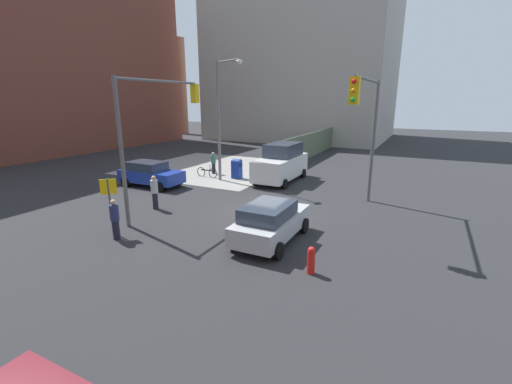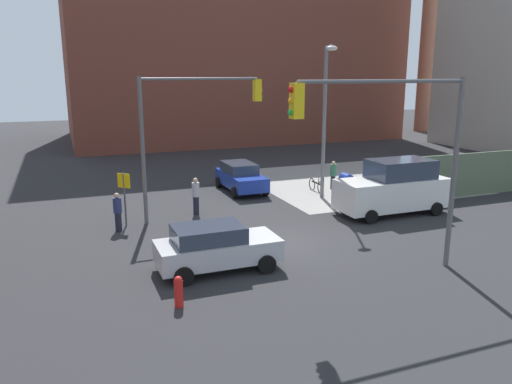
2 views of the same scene
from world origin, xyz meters
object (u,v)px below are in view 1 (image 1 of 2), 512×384
object	(u,v)px
traffic_signal_se_corner	(368,118)
pedestrian_crossing	(213,163)
street_lamp_corner	(221,113)
mailbox_blue	(237,168)
coupe_silver	(271,222)
pedestrian_waiting	(155,192)
sedan_blue	(150,174)
fire_hydrant	(311,260)
pedestrian_walking_north	(115,219)
traffic_signal_nw_corner	(155,119)
van_white_delivery	(281,163)
smokestack	(181,87)
bicycle_leaning_on_fence	(207,172)

from	to	relation	value
traffic_signal_se_corner	pedestrian_crossing	size ratio (longest dim) A/B	3.88
traffic_signal_se_corner	street_lamp_corner	xyz separation A→B (m)	(3.00, 9.96, 0.02)
mailbox_blue	coupe_silver	size ratio (longest dim) A/B	0.34
traffic_signal_se_corner	pedestrian_waiting	xyz separation A→B (m)	(-4.05, 9.70, -3.75)
mailbox_blue	coupe_silver	xyz separation A→B (m)	(-9.38, -6.93, 0.08)
traffic_signal_se_corner	sedan_blue	xyz separation A→B (m)	(-0.44, 13.42, -3.84)
traffic_signal_se_corner	mailbox_blue	xyz separation A→B (m)	(4.15, 9.50, -3.92)
mailbox_blue	fire_hydrant	size ratio (longest dim) A/B	1.52
pedestrian_waiting	pedestrian_walking_north	distance (m)	4.05
traffic_signal_nw_corner	pedestrian_walking_north	bearing A→B (deg)	-168.69
traffic_signal_nw_corner	pedestrian_crossing	distance (m)	10.27
traffic_signal_se_corner	fire_hydrant	size ratio (longest dim) A/B	6.91
traffic_signal_nw_corner	pedestrian_waiting	size ratio (longest dim) A/B	3.66
van_white_delivery	pedestrian_walking_north	size ratio (longest dim) A/B	3.20
street_lamp_corner	van_white_delivery	bearing A→B (deg)	-63.70
coupe_silver	van_white_delivery	xyz separation A→B (m)	(10.05, 3.73, 0.44)
mailbox_blue	sedan_blue	distance (m)	6.03
fire_hydrant	coupe_silver	size ratio (longest dim) A/B	0.22
pedestrian_waiting	pedestrian_walking_north	size ratio (longest dim) A/B	1.05
mailbox_blue	pedestrian_crossing	xyz separation A→B (m)	(0.60, 2.40, 0.11)
mailbox_blue	smokestack	bearing A→B (deg)	44.39
coupe_silver	pedestrian_waiting	distance (m)	7.23
pedestrian_waiting	bicycle_leaning_on_fence	size ratio (longest dim) A/B	1.01
van_white_delivery	bicycle_leaning_on_fence	distance (m)	5.62
sedan_blue	pedestrian_walking_north	size ratio (longest dim) A/B	2.53
pedestrian_waiting	traffic_signal_se_corner	bearing A→B (deg)	-52.62
traffic_signal_se_corner	coupe_silver	distance (m)	6.98
street_lamp_corner	pedestrian_waiting	bearing A→B (deg)	-177.89
smokestack	coupe_silver	xyz separation A→B (m)	(-34.92, -31.93, -6.68)
coupe_silver	sedan_blue	world-z (taller)	same
smokestack	coupe_silver	distance (m)	47.79
coupe_silver	pedestrian_crossing	xyz separation A→B (m)	(9.98, 9.33, 0.03)
mailbox_blue	pedestrian_walking_north	world-z (taller)	pedestrian_walking_north
fire_hydrant	pedestrian_waiting	size ratio (longest dim) A/B	0.53
mailbox_blue	sedan_blue	size ratio (longest dim) A/B	0.34
traffic_signal_nw_corner	traffic_signal_se_corner	xyz separation A→B (m)	(4.35, -9.00, 0.03)
mailbox_blue	sedan_blue	world-z (taller)	sedan_blue
street_lamp_corner	pedestrian_crossing	world-z (taller)	street_lamp_corner
smokestack	pedestrian_waiting	world-z (taller)	smokestack
fire_hydrant	pedestrian_walking_north	size ratio (longest dim) A/B	0.56
traffic_signal_nw_corner	mailbox_blue	size ratio (longest dim) A/B	4.55
smokestack	traffic_signal_nw_corner	xyz separation A→B (m)	(-34.04, -25.50, -2.88)
street_lamp_corner	coupe_silver	world-z (taller)	street_lamp_corner
pedestrian_crossing	mailbox_blue	bearing A→B (deg)	91.46
mailbox_blue	bicycle_leaning_on_fence	world-z (taller)	mailbox_blue
traffic_signal_nw_corner	smokestack	bearing A→B (deg)	36.84
pedestrian_crossing	coupe_silver	bearing A→B (deg)	58.56
mailbox_blue	van_white_delivery	distance (m)	3.31
van_white_delivery	coupe_silver	bearing A→B (deg)	-159.62
street_lamp_corner	pedestrian_crossing	bearing A→B (deg)	48.01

